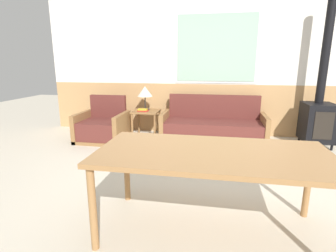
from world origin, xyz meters
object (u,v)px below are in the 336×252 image
(couch, at_px, (213,128))
(table_lamp, at_px, (145,92))
(armchair, at_px, (103,127))
(dining_table, at_px, (213,159))
(wood_stove, at_px, (319,111))
(side_table, at_px, (146,115))

(couch, distance_m, table_lamp, 1.49)
(couch, height_order, armchair, couch)
(dining_table, relative_size, wood_stove, 0.74)
(couch, bearing_deg, side_table, 177.14)
(table_lamp, bearing_deg, couch, -6.52)
(table_lamp, relative_size, dining_table, 0.24)
(armchair, relative_size, table_lamp, 1.88)
(table_lamp, distance_m, wood_stove, 3.16)
(couch, bearing_deg, wood_stove, 0.63)
(armchair, relative_size, side_table, 1.66)
(couch, relative_size, armchair, 2.18)
(table_lamp, height_order, dining_table, table_lamp)
(dining_table, bearing_deg, armchair, 130.38)
(side_table, bearing_deg, wood_stove, -0.84)
(dining_table, height_order, wood_stove, wood_stove)
(side_table, xyz_separation_m, wood_stove, (3.10, -0.05, 0.19))
(armchair, bearing_deg, couch, -0.83)
(side_table, xyz_separation_m, table_lamp, (-0.04, 0.09, 0.44))
(armchair, distance_m, dining_table, 3.24)
(couch, xyz_separation_m, wood_stove, (1.80, 0.02, 0.37))
(armchair, bearing_deg, side_table, 18.04)
(dining_table, bearing_deg, wood_stove, 57.68)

